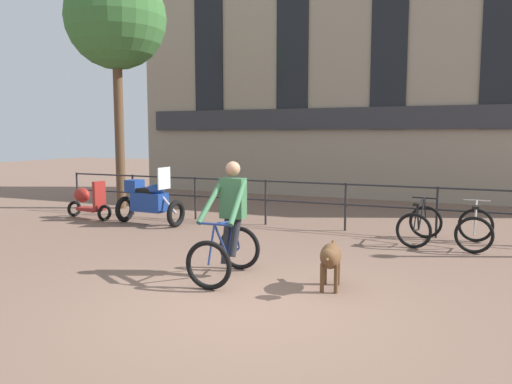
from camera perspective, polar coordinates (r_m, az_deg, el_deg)
The scene contains 10 objects.
ground_plane at distance 6.31m, azimuth -0.96°, elevation -12.79°, with size 60.00×60.00×0.00m, color #7A5B4C.
canal_railing at distance 10.99m, azimuth 10.21°, elevation -0.74°, with size 15.05×0.05×1.05m.
building_facade at distance 16.72m, azimuth 15.07°, elevation 13.40°, with size 18.00×0.72×8.30m.
cyclist_with_bike at distance 7.34m, azimuth -3.16°, elevation -3.85°, with size 0.74×1.20×1.70m.
dog at distance 6.83m, azimuth 8.48°, elevation -7.38°, with size 0.38×1.01×0.65m.
parked_motorcycle at distance 11.87m, azimuth -12.14°, elevation -0.96°, with size 1.65×0.72×1.35m.
parked_bicycle_near_lamp at distance 10.15m, azimuth 18.22°, elevation -3.57°, with size 0.79×1.18×0.86m.
parked_bicycle_mid_left at distance 10.12m, azimuth 23.74°, elevation -3.84°, with size 0.70×1.13×0.86m.
parked_scooter at distance 13.11m, azimuth -18.70°, elevation -0.90°, with size 1.33×0.66×0.96m.
tree_canalside_left at distance 14.94m, azimuth -15.72°, elevation 18.40°, with size 2.75×2.75×6.63m.
Camera 1 is at (2.44, -5.42, 2.09)m, focal length 35.00 mm.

